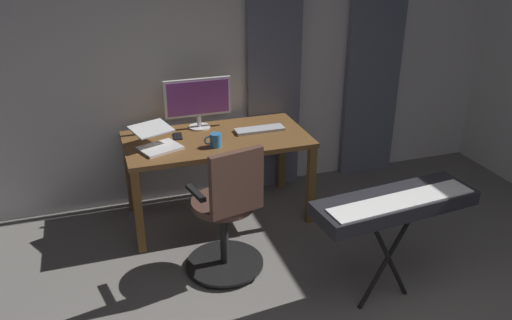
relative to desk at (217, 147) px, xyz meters
name	(u,v)px	position (x,y,z in m)	size (l,w,h in m)	color
back_room_partition	(236,45)	(-0.32, -0.53, 0.69)	(5.12, 0.10, 2.66)	silver
curtain_left_panel	(375,56)	(-1.63, -0.42, 0.53)	(0.55, 0.06, 2.33)	slate
curtain_right_panel	(274,64)	(-0.64, -0.42, 0.53)	(0.49, 0.06, 2.33)	slate
desk	(217,147)	(0.00, 0.00, 0.00)	(1.47, 0.76, 0.72)	brown
office_chair	(227,215)	(0.13, 0.79, -0.17)	(0.56, 0.56, 1.00)	black
computer_monitor	(198,100)	(0.08, -0.26, 0.33)	(0.56, 0.18, 0.42)	white
computer_keyboard	(260,130)	(-0.37, -0.02, 0.10)	(0.41, 0.13, 0.02)	#B7BCC1
laptop	(157,141)	(0.48, 0.06, 0.14)	(0.40, 0.43, 0.16)	white
cell_phone_by_monitor	(178,136)	(0.29, -0.11, 0.09)	(0.07, 0.14, 0.01)	black
mug_tea	(215,140)	(0.06, 0.18, 0.14)	(0.14, 0.09, 0.11)	teal
piano_keyboard	(395,206)	(-0.76, 1.42, 0.09)	(1.06, 0.42, 0.80)	black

